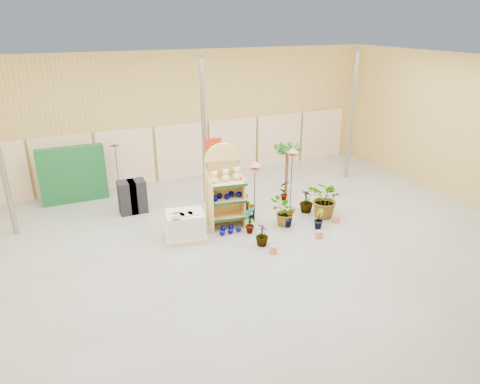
{
  "coord_description": "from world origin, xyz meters",
  "views": [
    {
      "loc": [
        -4.19,
        -8.49,
        5.45
      ],
      "look_at": [
        0.3,
        1.5,
        1.0
      ],
      "focal_mm": 32.0,
      "sensor_mm": 36.0,
      "label": 1
    }
  ],
  "objects_px": {
    "bird_table_front": "(255,166)",
    "potted_plant_2": "(284,212)",
    "pallet_stack": "(185,226)",
    "display_shelf": "(224,189)"
  },
  "relations": [
    {
      "from": "pallet_stack",
      "to": "display_shelf",
      "type": "bearing_deg",
      "value": 24.83
    },
    {
      "from": "pallet_stack",
      "to": "bird_table_front",
      "type": "distance_m",
      "value": 2.5
    },
    {
      "from": "pallet_stack",
      "to": "bird_table_front",
      "type": "bearing_deg",
      "value": 12.77
    },
    {
      "from": "display_shelf",
      "to": "bird_table_front",
      "type": "height_order",
      "value": "display_shelf"
    },
    {
      "from": "bird_table_front",
      "to": "potted_plant_2",
      "type": "height_order",
      "value": "bird_table_front"
    },
    {
      "from": "display_shelf",
      "to": "pallet_stack",
      "type": "bearing_deg",
      "value": -154.98
    },
    {
      "from": "bird_table_front",
      "to": "potted_plant_2",
      "type": "distance_m",
      "value": 1.56
    },
    {
      "from": "display_shelf",
      "to": "pallet_stack",
      "type": "distance_m",
      "value": 1.5
    },
    {
      "from": "pallet_stack",
      "to": "bird_table_front",
      "type": "xyz_separation_m",
      "value": [
        2.1,
        0.15,
        1.34
      ]
    },
    {
      "from": "bird_table_front",
      "to": "potted_plant_2",
      "type": "bearing_deg",
      "value": -40.11
    }
  ]
}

